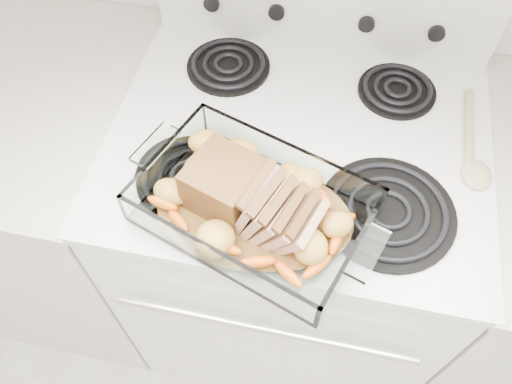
% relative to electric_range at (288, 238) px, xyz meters
% --- Properties ---
extents(electric_range, '(0.78, 0.70, 1.12)m').
position_rel_electric_range_xyz_m(electric_range, '(0.00, 0.00, 0.00)').
color(electric_range, white).
rests_on(electric_range, ground).
extents(counter_left, '(0.58, 0.68, 0.93)m').
position_rel_electric_range_xyz_m(counter_left, '(-0.67, -0.00, -0.02)').
color(counter_left, silver).
rests_on(counter_left, ground).
extents(baking_dish, '(0.39, 0.26, 0.07)m').
position_rel_electric_range_xyz_m(baking_dish, '(-0.05, -0.22, 0.48)').
color(baking_dish, white).
rests_on(baking_dish, electric_range).
extents(pork_roast, '(0.24, 0.12, 0.09)m').
position_rel_electric_range_xyz_m(pork_roast, '(-0.07, -0.22, 0.52)').
color(pork_roast, brown).
rests_on(pork_roast, baking_dish).
extents(roast_vegetables, '(0.39, 0.21, 0.05)m').
position_rel_electric_range_xyz_m(roast_vegetables, '(-0.05, -0.18, 0.49)').
color(roast_vegetables, '#C94700').
rests_on(roast_vegetables, baking_dish).
extents(wooden_spoon, '(0.06, 0.26, 0.02)m').
position_rel_electric_range_xyz_m(wooden_spoon, '(0.35, 0.01, 0.46)').
color(wooden_spoon, '#CDB787').
rests_on(wooden_spoon, electric_range).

